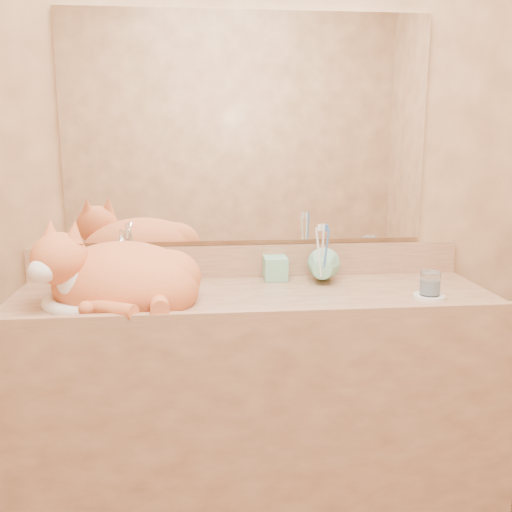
{
  "coord_description": "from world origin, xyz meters",
  "views": [
    {
      "loc": [
        -0.18,
        -1.08,
        1.36
      ],
      "look_at": [
        0.0,
        0.7,
        0.99
      ],
      "focal_mm": 40.0,
      "sensor_mm": 36.0,
      "label": 1
    }
  ],
  "objects": [
    {
      "name": "wall_back",
      "position": [
        0.0,
        1.0,
        1.25
      ],
      "size": [
        2.4,
        0.02,
        2.5
      ],
      "primitive_type": "cube",
      "color": "#966844",
      "rests_on": "ground"
    },
    {
      "name": "vanity_counter",
      "position": [
        0.0,
        0.72,
        0.42
      ],
      "size": [
        1.6,
        0.55,
        0.85
      ],
      "primitive_type": null,
      "color": "brown",
      "rests_on": "floor"
    },
    {
      "name": "mirror",
      "position": [
        0.0,
        0.99,
        1.39
      ],
      "size": [
        1.3,
        0.02,
        0.8
      ],
      "primitive_type": "cube",
      "color": "white",
      "rests_on": "wall_back"
    },
    {
      "name": "sink_basin",
      "position": [
        -0.45,
        0.7,
        0.92
      ],
      "size": [
        0.52,
        0.46,
        0.14
      ],
      "primitive_type": null,
      "rotation": [
        0.0,
        0.0,
        0.21
      ],
      "color": "white",
      "rests_on": "vanity_counter"
    },
    {
      "name": "faucet",
      "position": [
        -0.45,
        0.88,
        0.94
      ],
      "size": [
        0.07,
        0.14,
        0.19
      ],
      "primitive_type": null,
      "rotation": [
        0.0,
        0.0,
        0.14
      ],
      "color": "white",
      "rests_on": "vanity_counter"
    },
    {
      "name": "cat",
      "position": [
        -0.44,
        0.69,
        0.94
      ],
      "size": [
        0.61,
        0.57,
        0.27
      ],
      "primitive_type": null,
      "rotation": [
        0.0,
        0.0,
        -0.42
      ],
      "color": "#CC5C2F",
      "rests_on": "sink_basin"
    },
    {
      "name": "soap_dispenser",
      "position": [
        0.1,
        0.89,
        0.94
      ],
      "size": [
        0.09,
        0.09,
        0.19
      ],
      "primitive_type": "imported",
      "rotation": [
        0.0,
        0.0,
        -0.0
      ],
      "color": "#78C09C",
      "rests_on": "vanity_counter"
    },
    {
      "name": "toothbrush_cup",
      "position": [
        0.25,
        0.82,
        0.91
      ],
      "size": [
        0.15,
        0.15,
        0.11
      ],
      "primitive_type": "imported",
      "rotation": [
        0.0,
        0.0,
        -0.27
      ],
      "color": "#78C09C",
      "rests_on": "vanity_counter"
    },
    {
      "name": "toothbrushes",
      "position": [
        0.25,
        0.82,
        0.98
      ],
      "size": [
        0.04,
        0.04,
        0.22
      ],
      "primitive_type": null,
      "color": "silver",
      "rests_on": "toothbrush_cup"
    },
    {
      "name": "saucer",
      "position": [
        0.56,
        0.64,
        0.85
      ],
      "size": [
        0.1,
        0.1,
        0.01
      ],
      "primitive_type": "cylinder",
      "color": "white",
      "rests_on": "vanity_counter"
    },
    {
      "name": "water_glass",
      "position": [
        0.56,
        0.64,
        0.9
      ],
      "size": [
        0.07,
        0.07,
        0.08
      ],
      "primitive_type": "cylinder",
      "color": "silver",
      "rests_on": "saucer"
    },
    {
      "name": "lotion_bottle",
      "position": [
        -0.66,
        0.85,
        0.9
      ],
      "size": [
        0.05,
        0.05,
        0.11
      ],
      "primitive_type": "cylinder",
      "color": "silver",
      "rests_on": "vanity_counter"
    }
  ]
}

